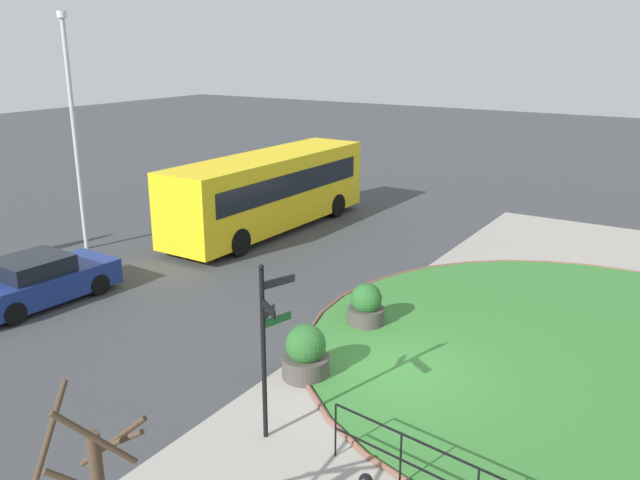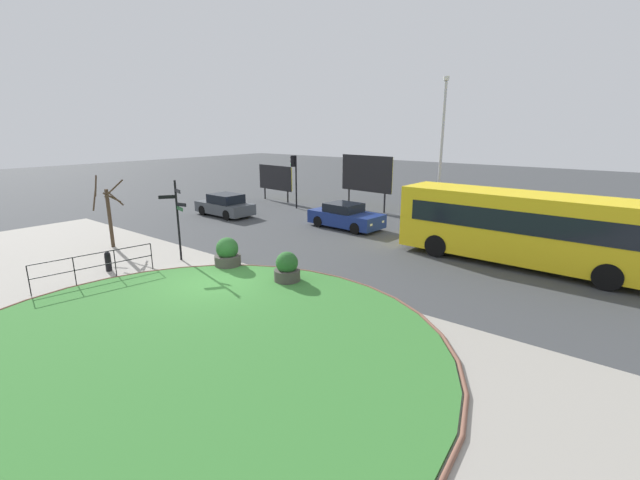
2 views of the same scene
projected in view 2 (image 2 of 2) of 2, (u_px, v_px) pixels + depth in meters
name	position (u px, v px, depth m)	size (l,w,h in m)	color
ground	(213.00, 285.00, 15.80)	(120.00, 120.00, 0.00)	#3D3F42
sidewalk_paving	(170.00, 299.00, 14.45)	(32.00, 8.43, 0.02)	#9E998E
grass_island	(182.00, 350.00, 11.07)	(13.81, 13.81, 0.10)	#387A33
grass_kerb_ring	(182.00, 350.00, 11.07)	(14.12, 14.12, 0.11)	brown
signpost_directional	(177.00, 214.00, 18.17)	(1.10, 0.72, 3.52)	black
bollard_foreground	(108.00, 261.00, 17.20)	(0.24, 0.24, 0.83)	black
railing_grass_edge	(95.00, 263.00, 15.98)	(0.68, 4.23, 1.11)	black
bus_yellow	(523.00, 227.00, 17.74)	(10.22, 2.70, 3.03)	yellow
car_near_lane	(225.00, 206.00, 28.09)	(4.15, 1.95, 1.44)	#474C51
car_far_lane	(345.00, 217.00, 24.68)	(4.44, 2.13, 1.42)	navy
traffic_light_near	(294.00, 170.00, 30.17)	(0.48, 0.32, 3.74)	black
lamppost_tall	(441.00, 150.00, 23.59)	(0.32, 0.32, 8.27)	#B7B7BC
billboard_left	(367.00, 174.00, 29.65)	(4.28, 0.51, 3.79)	black
billboard_right	(276.00, 178.00, 33.56)	(3.78, 0.50, 2.77)	black
planter_near_signpost	(287.00, 269.00, 15.89)	(0.98, 0.98, 1.20)	#47423D
planter_kerbside	(227.00, 254.00, 17.67)	(1.08, 1.08, 1.27)	#47423D
street_tree_bare	(109.00, 211.00, 20.36)	(1.46, 1.57, 3.47)	#423323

